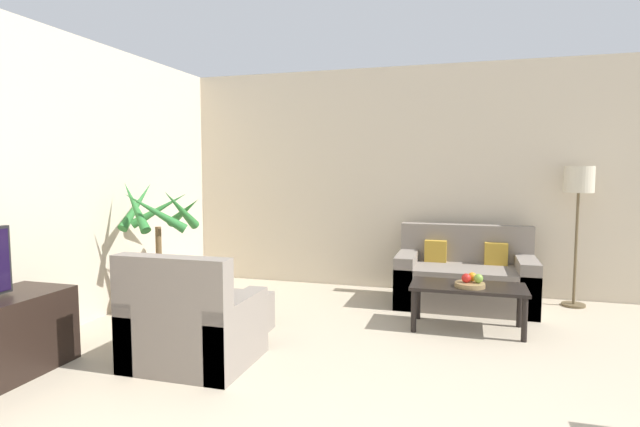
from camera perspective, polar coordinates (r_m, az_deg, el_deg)
wall_back at (r=6.13m, az=15.64°, el=3.74°), size 8.38×0.06×2.70m
wall_left at (r=4.74m, az=-31.24°, el=2.87°), size 0.06×7.39×2.70m
potted_palm at (r=5.40m, az=-17.86°, el=-5.99°), size 0.87×0.88×1.37m
sofa_loveseat at (r=5.67m, az=16.20°, el=-7.19°), size 1.43×0.81×0.85m
floor_lamp at (r=5.95m, az=27.45°, el=2.53°), size 0.30×0.30×1.51m
coffee_table at (r=4.82m, az=16.54°, el=-8.50°), size 1.02×0.51×0.41m
fruit_bowl at (r=4.73m, az=16.76°, el=-7.82°), size 0.27×0.27×0.04m
apple_red at (r=4.71m, az=16.37°, el=-7.09°), size 0.08×0.08×0.08m
apple_green at (r=4.72m, az=17.65°, el=-7.09°), size 0.08×0.08×0.08m
orange_fruit at (r=4.79m, az=17.00°, el=-6.92°), size 0.08×0.08×0.08m
armchair at (r=3.97m, az=-14.38°, el=-12.49°), size 0.88×0.76×0.87m
ottoman at (r=4.65m, az=-9.49°, el=-11.25°), size 0.55×0.48×0.34m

